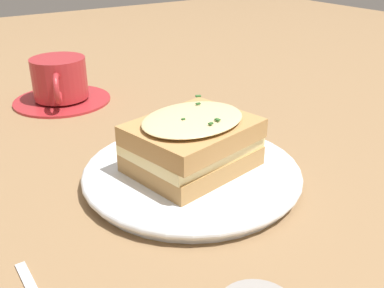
{
  "coord_description": "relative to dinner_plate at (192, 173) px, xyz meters",
  "views": [
    {
      "loc": [
        -0.38,
        0.25,
        0.25
      ],
      "look_at": [
        -0.02,
        0.01,
        0.05
      ],
      "focal_mm": 42.0,
      "sensor_mm": 36.0,
      "label": 1
    }
  ],
  "objects": [
    {
      "name": "sandwich",
      "position": [
        -0.0,
        0.0,
        0.04
      ],
      "size": [
        0.12,
        0.14,
        0.06
      ],
      "rotation": [
        0.0,
        0.0,
        4.89
      ],
      "color": "#B2844C",
      "rests_on": "dinner_plate"
    },
    {
      "name": "teacup_with_saucer",
      "position": [
        0.33,
        0.03,
        0.02
      ],
      "size": [
        0.15,
        0.15,
        0.07
      ],
      "rotation": [
        0.0,
        0.0,
        2.76
      ],
      "color": "#AD282D",
      "rests_on": "ground_plane"
    },
    {
      "name": "dinner_plate",
      "position": [
        0.0,
        0.0,
        0.0
      ],
      "size": [
        0.24,
        0.24,
        0.02
      ],
      "color": "white",
      "rests_on": "ground_plane"
    },
    {
      "name": "ground_plane",
      "position": [
        0.02,
        -0.01,
        -0.01
      ],
      "size": [
        2.4,
        2.4,
        0.0
      ],
      "primitive_type": "plane",
      "color": "olive"
    }
  ]
}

